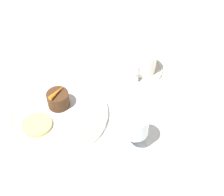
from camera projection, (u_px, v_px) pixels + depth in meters
name	position (u px, v px, depth m)	size (l,w,h in m)	color
ground_plane	(65.00, 117.00, 0.85)	(3.00, 3.00, 0.00)	white
dinner_plate	(58.00, 115.00, 0.85)	(0.27, 0.27, 0.01)	white
saucer	(141.00, 70.00, 0.98)	(0.13, 0.13, 0.01)	white
coffee_cup	(142.00, 61.00, 0.95)	(0.12, 0.09, 0.07)	white
spoon	(136.00, 77.00, 0.95)	(0.06, 0.10, 0.00)	silver
wine_glass	(136.00, 127.00, 0.75)	(0.06, 0.06, 0.10)	silver
fork	(39.00, 178.00, 0.73)	(0.04, 0.17, 0.01)	silver
dessert_cake	(58.00, 99.00, 0.85)	(0.06, 0.06, 0.05)	#4C2D19
carrot_garnish	(57.00, 92.00, 0.83)	(0.06, 0.03, 0.01)	orange
pineapple_slice	(37.00, 125.00, 0.81)	(0.08, 0.08, 0.01)	#EFE075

